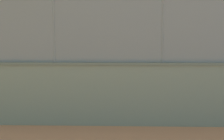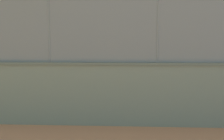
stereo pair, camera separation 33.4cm
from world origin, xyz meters
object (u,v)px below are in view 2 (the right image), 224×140
at_px(player_foreground_swinging, 66,70).
at_px(player_baseline_waiting, 116,63).
at_px(player_at_service_line, 166,69).
at_px(courtside_bench, 178,97).
at_px(sports_ball, 160,89).

bearing_deg(player_foreground_swinging, player_baseline_waiting, -111.82).
relative_size(player_at_service_line, player_baseline_waiting, 1.08).
xyz_separation_m(player_foreground_swinging, player_baseline_waiting, (-2.79, -6.96, -0.00)).
xyz_separation_m(player_at_service_line, player_foreground_swinging, (6.23, -0.15, -0.08)).
height_order(player_baseline_waiting, courtside_bench, player_baseline_waiting).
bearing_deg(player_at_service_line, player_baseline_waiting, -64.16).
bearing_deg(player_foreground_swinging, sports_ball, 158.52).
xyz_separation_m(player_foreground_swinging, sports_ball, (-5.65, 2.22, -0.76)).
distance_m(player_foreground_swinging, player_baseline_waiting, 7.50).
relative_size(player_at_service_line, courtside_bench, 0.99).
xyz_separation_m(player_baseline_waiting, courtside_bench, (-3.04, 13.36, -0.40)).
distance_m(player_at_service_line, player_baseline_waiting, 7.90).
height_order(player_at_service_line, player_baseline_waiting, player_at_service_line).
distance_m(player_foreground_swinging, sports_ball, 6.12).
bearing_deg(courtside_bench, player_baseline_waiting, -77.19).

